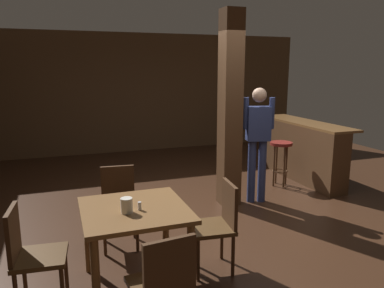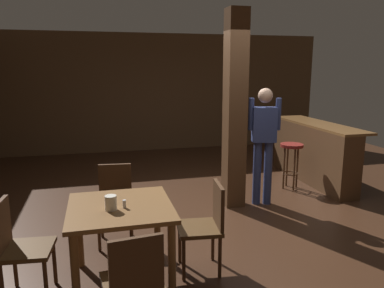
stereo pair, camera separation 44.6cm
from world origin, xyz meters
TOP-DOWN VIEW (x-y plane):
  - ground_plane at (0.00, 0.00)m, footprint 10.80×10.80m
  - wall_back at (0.00, 4.50)m, footprint 8.00×0.10m
  - pillar at (0.30, 0.40)m, footprint 0.28×0.28m
  - dining_table at (-1.43, -1.28)m, footprint 0.94×0.94m
  - chair_south at (-1.40, -2.13)m, footprint 0.47×0.47m
  - chair_north at (-1.44, -0.38)m, footprint 0.46×0.46m
  - chair_west at (-2.32, -1.31)m, footprint 0.46×0.46m
  - chair_east at (-0.60, -1.27)m, footprint 0.46×0.46m
  - napkin_cup at (-1.52, -1.37)m, footprint 0.10×0.10m
  - salt_shaker at (-1.40, -1.34)m, footprint 0.03×0.03m
  - standing_person at (0.73, 0.32)m, footprint 0.47×0.28m
  - bar_counter at (2.08, 1.16)m, footprint 0.56×2.20m
  - bar_stool_near at (1.51, 0.88)m, footprint 0.38×0.38m

SIDE VIEW (x-z plane):
  - ground_plane at x=0.00m, z-range 0.00..0.00m
  - chair_south at x=-1.40m, z-range 0.06..0.95m
  - chair_north at x=-1.44m, z-range 0.06..0.95m
  - chair_west at x=-2.32m, z-range 0.06..0.95m
  - chair_east at x=-0.60m, z-range 0.06..0.95m
  - bar_counter at x=2.08m, z-range 0.01..1.05m
  - bar_stool_near at x=1.51m, z-range 0.20..0.96m
  - dining_table at x=-1.43m, z-range 0.25..1.02m
  - salt_shaker at x=-1.40m, z-range 0.77..0.84m
  - napkin_cup at x=-1.52m, z-range 0.77..0.90m
  - standing_person at x=0.73m, z-range 0.14..1.86m
  - wall_back at x=0.00m, z-range 0.00..2.80m
  - pillar at x=0.30m, z-range 0.00..2.80m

